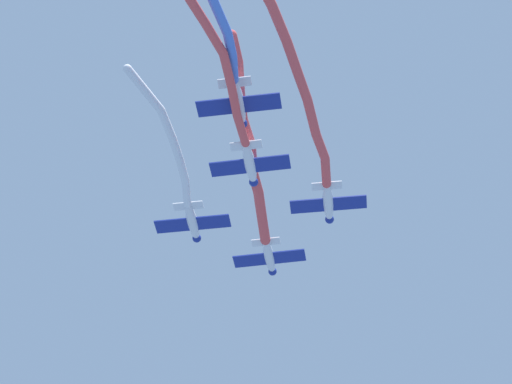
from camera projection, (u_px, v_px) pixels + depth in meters
The scene contains 9 objects.
airplane_lead at pixel (269, 257), 81.47m from camera, with size 6.46×5.23×1.68m.
smoke_trail_lead at pixel (249, 146), 73.21m from camera, with size 11.51×19.00×3.03m.
airplane_left_wing at pixel (193, 222), 77.63m from camera, with size 6.51×5.17×1.68m.
smoke_trail_left_wing at pixel (167, 137), 71.46m from camera, with size 9.60×11.71×1.74m.
airplane_right_wing at pixel (328, 203), 76.92m from camera, with size 6.55×5.13×1.68m.
smoke_trail_right_wing at pixel (301, 89), 68.00m from camera, with size 14.14×17.00×1.17m.
airplane_slot at pixel (250, 164), 73.00m from camera, with size 6.48×5.20×1.68m.
smoke_trail_slot at pixel (190, 17), 61.78m from camera, with size 19.18×19.11×2.56m.
airplane_trail at pixel (239, 103), 69.27m from camera, with size 6.50×5.18×1.68m.
Camera 1 is at (25.96, 52.42, 4.67)m, focal length 62.21 mm.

